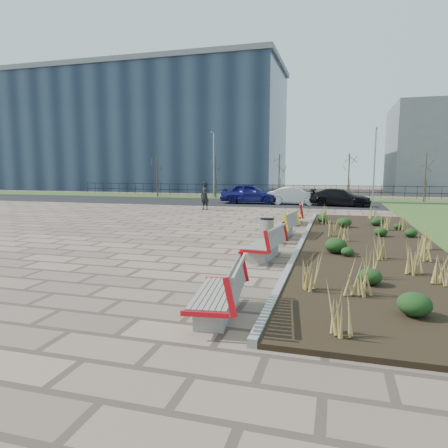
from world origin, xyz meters
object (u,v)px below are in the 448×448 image
(lamp_west, at_px, (214,166))
(car_silver, at_px, (295,196))
(lamp_east, at_px, (374,165))
(bench_b, at_px, (264,243))
(bench_c, at_px, (282,224))
(bench_a, at_px, (216,290))
(car_blue, at_px, (250,193))
(car_black, at_px, (340,197))
(litter_bin, at_px, (267,231))
(bench_d, at_px, (293,214))
(pedestrian, at_px, (205,196))

(lamp_west, bearing_deg, car_silver, -30.48)
(car_silver, distance_m, lamp_east, 8.00)
(bench_b, height_order, bench_c, same)
(bench_a, height_order, car_silver, car_silver)
(lamp_west, distance_m, lamp_east, 14.00)
(car_blue, relative_size, car_silver, 1.15)
(bench_a, relative_size, car_black, 0.48)
(litter_bin, xyz_separation_m, car_black, (2.68, 16.04, 0.21))
(car_silver, bearing_deg, bench_a, -179.21)
(car_silver, xyz_separation_m, lamp_west, (-7.96, 4.69, 2.36))
(car_black, bearing_deg, car_silver, 89.12)
(bench_c, bearing_deg, car_blue, 113.98)
(bench_b, xyz_separation_m, car_blue, (-4.52, 19.14, 0.31))
(bench_c, height_order, bench_d, same)
(pedestrian, xyz_separation_m, lamp_west, (-2.59, 10.33, 2.09))
(pedestrian, height_order, car_silver, pedestrian)
(litter_bin, bearing_deg, car_black, 80.51)
(litter_bin, bearing_deg, bench_d, 86.30)
(litter_bin, bearing_deg, lamp_west, 112.20)
(pedestrian, xyz_separation_m, lamp_east, (11.41, 10.33, 2.09))
(bench_d, xyz_separation_m, car_silver, (-1.04, 10.92, 0.18))
(bench_b, distance_m, car_blue, 19.67)
(car_black, bearing_deg, bench_a, -178.86)
(pedestrian, bearing_deg, car_silver, 71.19)
(car_silver, bearing_deg, litter_bin, -179.31)
(bench_c, xyz_separation_m, litter_bin, (-0.36, -1.49, -0.05))
(litter_bin, relative_size, lamp_east, 0.15)
(car_black, distance_m, lamp_east, 6.26)
(bench_c, height_order, pedestrian, pedestrian)
(bench_d, relative_size, lamp_east, 0.35)
(car_blue, bearing_deg, bench_d, -161.02)
(car_blue, distance_m, lamp_east, 10.86)
(car_silver, bearing_deg, bench_b, -178.57)
(bench_a, xyz_separation_m, pedestrian, (-6.41, 18.53, 0.45))
(car_blue, xyz_separation_m, car_black, (6.84, -0.40, -0.15))
(car_blue, bearing_deg, car_black, -96.95)
(pedestrian, bearing_deg, car_black, 55.53)
(pedestrian, distance_m, car_black, 10.16)
(bench_c, height_order, lamp_east, lamp_east)
(bench_b, relative_size, car_blue, 0.45)
(pedestrian, distance_m, lamp_west, 10.85)
(car_black, relative_size, lamp_west, 0.73)
(pedestrian, distance_m, car_silver, 7.79)
(pedestrian, height_order, car_black, pedestrian)
(lamp_west, bearing_deg, bench_c, -65.43)
(bench_a, relative_size, bench_c, 1.00)
(bench_c, bearing_deg, lamp_west, 121.73)
(car_black, xyz_separation_m, lamp_east, (2.68, 5.14, 2.38))
(bench_d, distance_m, lamp_east, 16.59)
(car_black, bearing_deg, bench_c, 177.66)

